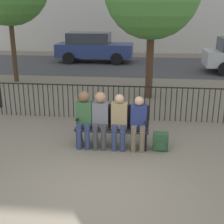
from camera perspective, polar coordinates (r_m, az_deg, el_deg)
ground_plane at (r=5.36m, az=-2.28°, el=-14.51°), size 80.00×80.00×0.00m
park_bench at (r=6.85m, az=0.07°, el=-2.26°), size 1.59×0.45×0.92m
seated_person_0 at (r=6.74m, az=-5.12°, el=-0.69°), size 0.34×0.39×1.25m
seated_person_1 at (r=6.69m, az=-2.15°, el=-0.82°), size 0.34×0.39×1.24m
seated_person_2 at (r=6.65m, az=1.32°, el=-1.26°), size 0.34×0.39×1.20m
seated_person_3 at (r=6.63m, az=4.88°, el=-1.53°), size 0.34×0.39×1.17m
backpack at (r=6.79m, az=8.85°, el=-5.38°), size 0.33×0.24×0.39m
fence_railing at (r=8.44m, az=1.25°, el=2.30°), size 9.01×0.03×0.95m
street_surface at (r=16.71m, az=3.93°, el=8.46°), size 24.00×6.00×0.01m
parked_car_1 at (r=17.78m, az=-3.45°, el=11.81°), size 4.20×1.94×1.62m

